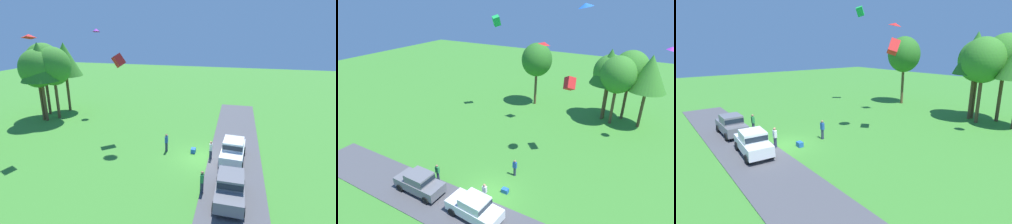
{
  "view_description": "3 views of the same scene",
  "coord_description": "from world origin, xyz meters",
  "views": [
    {
      "loc": [
        -20.72,
        -2.55,
        10.76
      ],
      "look_at": [
        1.25,
        3.27,
        3.61
      ],
      "focal_mm": 28.0,
      "sensor_mm": 36.0,
      "label": 1
    },
    {
      "loc": [
        9.67,
        -14.48,
        15.56
      ],
      "look_at": [
        -0.76,
        4.0,
        5.93
      ],
      "focal_mm": 28.0,
      "sensor_mm": 36.0,
      "label": 2
    },
    {
      "loc": [
        18.86,
        -8.68,
        7.93
      ],
      "look_at": [
        0.82,
        5.46,
        2.15
      ],
      "focal_mm": 28.0,
      "sensor_mm": 36.0,
      "label": 3
    }
  ],
  "objects": [
    {
      "name": "ground_plane",
      "position": [
        0.0,
        0.0,
        0.0
      ],
      "size": [
        120.0,
        120.0,
        0.0
      ],
      "primitive_type": "plane",
      "color": "#3D842D"
    },
    {
      "name": "pavement_strip",
      "position": [
        0.0,
        -2.91,
        0.03
      ],
      "size": [
        36.0,
        4.4,
        0.06
      ],
      "primitive_type": "cube",
      "color": "#4C4C51",
      "rests_on": "ground"
    },
    {
      "name": "car_sedan_near_entrance",
      "position": [
        -5.39,
        -2.68,
        1.04
      ],
      "size": [
        4.41,
        1.98,
        1.84
      ],
      "color": "slate",
      "rests_on": "ground"
    },
    {
      "name": "car_sedan_far_end",
      "position": [
        0.32,
        -2.71,
        1.04
      ],
      "size": [
        4.52,
        2.21,
        1.84
      ],
      "color": "white",
      "rests_on": "ground"
    },
    {
      "name": "person_beside_suv",
      "position": [
        -0.0,
        -0.87,
        0.88
      ],
      "size": [
        0.36,
        0.24,
        1.71
      ],
      "color": "#2D334C",
      "rests_on": "ground"
    },
    {
      "name": "person_watching_sky",
      "position": [
        0.6,
        3.24,
        0.88
      ],
      "size": [
        0.36,
        0.24,
        1.71
      ],
      "color": "#2D334C",
      "rests_on": "ground"
    },
    {
      "name": "person_on_lawn",
      "position": [
        -5.12,
        -0.81,
        0.88
      ],
      "size": [
        0.36,
        0.24,
        1.71
      ],
      "color": "#2D334C",
      "rests_on": "ground"
    },
    {
      "name": "tree_lone_near",
      "position": [
        5.2,
        19.86,
        7.18
      ],
      "size": [
        4.48,
        4.48,
        9.45
      ],
      "color": "brown",
      "rests_on": "ground"
    },
    {
      "name": "tree_right_of_center",
      "position": [
        5.27,
        20.31,
        6.38
      ],
      "size": [
        4.11,
        4.11,
        8.68
      ],
      "color": "brown",
      "rests_on": "ground"
    },
    {
      "name": "tree_far_right",
      "position": [
        6.41,
        19.0,
        6.54
      ],
      "size": [
        4.21,
        4.21,
        8.88
      ],
      "color": "brown",
      "rests_on": "ground"
    },
    {
      "name": "tree_far_left",
      "position": [
        7.54,
        21.24,
        6.81
      ],
      "size": [
        4.38,
        4.38,
        9.25
      ],
      "color": "brown",
      "rests_on": "ground"
    },
    {
      "name": "tree_left_of_center",
      "position": [
        9.71,
        19.69,
        7.01
      ],
      "size": [
        4.37,
        4.37,
        9.23
      ],
      "color": "brown",
      "rests_on": "ground"
    },
    {
      "name": "cooler_box",
      "position": [
        0.96,
        0.79,
        0.2
      ],
      "size": [
        0.56,
        0.4,
        0.4
      ],
      "primitive_type": "cube",
      "color": "blue",
      "rests_on": "ground"
    },
    {
      "name": "kite_delta_over_trees",
      "position": [
        11.09,
        15.48,
        10.73
      ],
      "size": [
        1.27,
        1.23,
        0.58
      ],
      "primitive_type": "cone",
      "rotation": [
        -0.21,
        0.0,
        5.1
      ],
      "color": "purple"
    },
    {
      "name": "kite_diamond_topmost",
      "position": [
        -1.62,
        14.62,
        10.27
      ],
      "size": [
        1.41,
        1.33,
        0.52
      ],
      "primitive_type": "pyramid",
      "rotation": [
        -0.2,
        0.0,
        5.22
      ],
      "color": "red"
    },
    {
      "name": "kite_box_trailing_tail",
      "position": [
        3.35,
        8.87,
        7.87
      ],
      "size": [
        1.27,
        1.56,
        1.55
      ],
      "primitive_type": "cube",
      "rotation": [
        -0.47,
        0.3,
        0.75
      ],
      "color": "red"
    }
  ]
}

